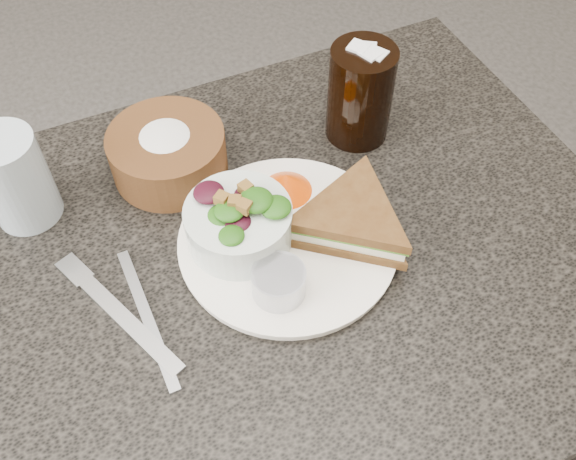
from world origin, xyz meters
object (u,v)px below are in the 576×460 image
(water_glass, at_px, (15,179))
(dinner_plate, at_px, (288,242))
(sandwich, at_px, (352,219))
(dressing_ramekin, at_px, (279,282))
(salad_bowl, at_px, (238,219))
(bread_basket, at_px, (167,147))
(dining_table, at_px, (257,392))
(cola_glass, at_px, (361,91))

(water_glass, bearing_deg, dinner_plate, -33.49)
(sandwich, bearing_deg, dressing_ramekin, -120.98)
(dinner_plate, xyz_separation_m, dressing_ramekin, (-0.04, -0.07, 0.02))
(sandwich, height_order, water_glass, water_glass)
(dinner_plate, height_order, salad_bowl, salad_bowl)
(dressing_ramekin, xyz_separation_m, bread_basket, (-0.05, 0.25, 0.01))
(salad_bowl, xyz_separation_m, water_glass, (-0.23, 0.16, 0.01))
(dining_table, xyz_separation_m, bread_basket, (-0.03, 0.20, 0.42))
(sandwich, distance_m, bread_basket, 0.27)
(bread_basket, bearing_deg, dining_table, -80.83)
(dressing_ramekin, bearing_deg, bread_basket, 101.90)
(dressing_ramekin, height_order, water_glass, water_glass)
(dinner_plate, relative_size, sandwich, 1.53)
(dinner_plate, xyz_separation_m, bread_basket, (-0.09, 0.18, 0.04))
(salad_bowl, distance_m, water_glass, 0.28)
(salad_bowl, relative_size, dressing_ramekin, 2.06)
(dinner_plate, xyz_separation_m, water_glass, (-0.29, 0.19, 0.06))
(dressing_ramekin, bearing_deg, dining_table, 111.30)
(salad_bowl, bearing_deg, cola_glass, 27.54)
(salad_bowl, bearing_deg, dinner_plate, -25.60)
(dining_table, distance_m, sandwich, 0.43)
(dining_table, distance_m, dinner_plate, 0.39)
(bread_basket, bearing_deg, sandwich, -50.15)
(dinner_plate, relative_size, cola_glass, 1.79)
(cola_glass, bearing_deg, bread_basket, 171.85)
(sandwich, relative_size, water_glass, 1.39)
(sandwich, bearing_deg, bread_basket, 168.39)
(dining_table, distance_m, cola_glass, 0.53)
(sandwich, height_order, cola_glass, cola_glass)
(salad_bowl, distance_m, bread_basket, 0.16)
(dressing_ramekin, distance_m, water_glass, 0.36)
(dining_table, bearing_deg, dinner_plate, 10.54)
(dining_table, distance_m, dressing_ramekin, 0.41)
(bread_basket, bearing_deg, cola_glass, -8.15)
(salad_bowl, xyz_separation_m, cola_glass, (0.23, 0.12, 0.03))
(dressing_ramekin, bearing_deg, salad_bowl, 97.77)
(cola_glass, bearing_deg, dining_table, -146.55)
(dinner_plate, height_order, sandwich, sandwich)
(sandwich, bearing_deg, salad_bowl, -161.23)
(dinner_plate, xyz_separation_m, sandwich, (0.08, -0.02, 0.03))
(dining_table, relative_size, cola_glass, 6.54)
(dining_table, xyz_separation_m, water_glass, (-0.22, 0.20, 0.44))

